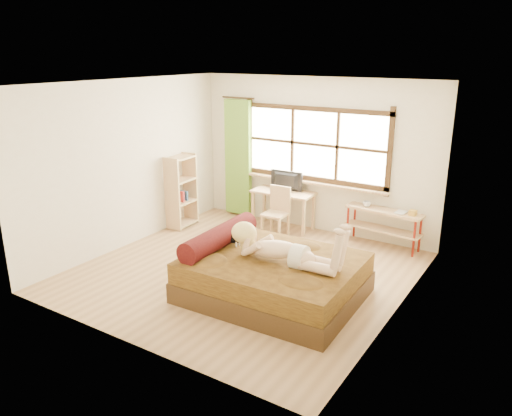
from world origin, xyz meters
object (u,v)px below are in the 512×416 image
Objects in this scene: desk at (283,196)px; chair at (278,209)px; bookshelf at (181,191)px; bed at (270,275)px; woman at (282,238)px; pipe_shelf at (384,220)px; kitten at (233,236)px.

chair reaches higher than desk.
chair is 1.81m from bookshelf.
desk is (-1.16, 2.39, 0.31)m from bed.
bed is 2.29m from chair.
woman is 2.63m from pipe_shelf.
bed is 3.19m from bookshelf.
woman is 1.35× the size of desk.
woman is at bearing -31.05° from bookshelf.
chair reaches higher than bed.
bookshelf is (-2.99, 1.55, -0.20)m from woman.
pipe_shelf is 3.62m from bookshelf.
kitten is 2.76m from pipe_shelf.
kitten is at bearing 169.53° from bed.
bookshelf is at bearing 144.82° from kitten.
pipe_shelf reaches higher than desk.
woman reaches higher than bed.
chair is 0.68× the size of pipe_shelf.
kitten is 0.25× the size of pipe_shelf.
chair is (0.10, -0.37, -0.12)m from desk.
woman is 4.67× the size of kitten.
chair is at bearing 119.64° from woman.
woman is 1.74× the size of chair.
woman is 1.15× the size of bookshelf.
woman is at bearing -60.30° from chair.
bed is 2.55× the size of chair.
kitten reaches higher than desk.
bookshelf is (-2.12, 1.40, -0.00)m from kitten.
bookshelf reaches higher than desk.
kitten is 1.96m from chair.
desk is at bearing -170.78° from pipe_shelf.
bed is at bearing -31.97° from bookshelf.
woman is at bearing -95.04° from pipe_shelf.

